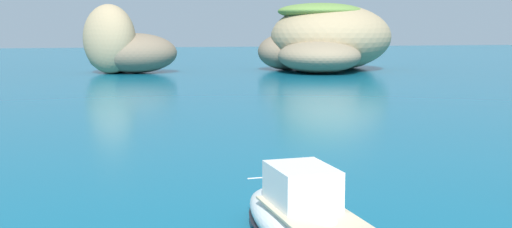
{
  "coord_description": "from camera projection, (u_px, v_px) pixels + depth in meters",
  "views": [
    {
      "loc": [
        -3.97,
        -2.08,
        5.71
      ],
      "look_at": [
        2.09,
        22.68,
        2.17
      ],
      "focal_mm": 42.73,
      "sensor_mm": 36.0,
      "label": 1
    }
  ],
  "objects": [
    {
      "name": "islet_large",
      "position": [
        325.0,
        41.0,
        86.38
      ],
      "size": [
        24.89,
        24.95,
        9.38
      ],
      "color": "#9E8966",
      "rests_on": "ground"
    },
    {
      "name": "motorboat_white",
      "position": [
        306.0,
        224.0,
        15.76
      ],
      "size": [
        2.66,
        7.5,
        2.18
      ],
      "color": "white",
      "rests_on": "ground"
    },
    {
      "name": "islet_small",
      "position": [
        122.0,
        49.0,
        80.2
      ],
      "size": [
        13.56,
        11.3,
        9.0
      ],
      "color": "#9E8966",
      "rests_on": "ground"
    }
  ]
}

